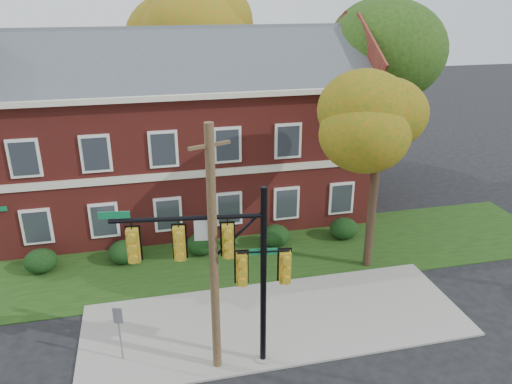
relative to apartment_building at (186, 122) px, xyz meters
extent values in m
plane|color=black|center=(2.00, -11.95, -4.99)|extent=(120.00, 120.00, 0.00)
cube|color=gray|center=(2.00, -10.95, -4.95)|extent=(14.00, 5.00, 0.08)
cube|color=#193811|center=(2.00, -5.95, -4.97)|extent=(30.00, 6.00, 0.04)
cube|color=maroon|center=(0.00, 0.05, -1.49)|extent=(18.00, 8.00, 7.00)
cube|color=beige|center=(0.00, 0.05, 2.13)|extent=(18.80, 8.80, 0.24)
cube|color=beige|center=(0.00, -3.98, -1.49)|extent=(18.00, 0.12, 0.35)
ellipsoid|color=black|center=(-7.00, -5.25, -4.46)|extent=(1.40, 1.26, 1.05)
ellipsoid|color=black|center=(-3.50, -5.25, -4.46)|extent=(1.40, 1.26, 1.05)
ellipsoid|color=black|center=(0.00, -5.25, -4.46)|extent=(1.40, 1.26, 1.05)
ellipsoid|color=black|center=(3.50, -5.25, -4.46)|extent=(1.40, 1.26, 1.05)
ellipsoid|color=black|center=(7.00, -5.25, -4.46)|extent=(1.40, 1.26, 1.05)
cylinder|color=black|center=(7.00, -7.95, -2.11)|extent=(0.36, 0.36, 5.76)
ellipsoid|color=#A6600E|center=(7.00, -7.95, 1.49)|extent=(4.25, 4.25, 3.60)
ellipsoid|color=#A6600E|center=(7.62, -8.33, 2.09)|extent=(3.50, 3.50, 3.00)
cylinder|color=black|center=(11.00, 1.05, -1.47)|extent=(0.36, 0.36, 7.04)
ellipsoid|color=#1B380F|center=(11.00, 1.05, 2.93)|extent=(5.95, 5.95, 5.04)
ellipsoid|color=#1B380F|center=(11.88, 0.52, 3.53)|extent=(4.90, 4.90, 4.20)
cylinder|color=black|center=(1.00, 8.05, -1.15)|extent=(0.36, 0.36, 7.68)
ellipsoid|color=#B8520F|center=(1.00, 8.05, 3.65)|extent=(6.46, 6.46, 5.47)
ellipsoid|color=#B8520F|center=(1.95, 7.48, 4.25)|extent=(5.32, 5.32, 4.56)
cylinder|color=gray|center=(1.00, -12.95, -4.92)|extent=(0.50, 0.50, 0.14)
cylinder|color=black|center=(1.00, -12.95, -1.89)|extent=(0.22, 0.22, 6.19)
cylinder|color=black|center=(-1.19, -12.66, 0.32)|extent=(4.40, 0.73, 0.14)
cylinder|color=black|center=(1.00, -12.95, -0.87)|extent=(1.59, 0.28, 0.07)
cube|color=#AD8B1B|center=(-2.77, -12.45, -0.47)|extent=(0.42, 0.31, 1.03)
cube|color=#AD8B1B|center=(-1.46, -12.62, -0.47)|extent=(0.42, 0.31, 1.03)
cube|color=#AD8B1B|center=(-0.05, -12.81, -0.47)|extent=(0.42, 0.31, 1.03)
cube|color=silver|center=(-0.75, -12.71, -0.08)|extent=(0.53, 0.11, 0.66)
cube|color=#0E6A3C|center=(-3.21, -12.39, 0.52)|extent=(0.88, 0.15, 0.21)
cube|color=#AD8B1B|center=(0.34, -12.86, -1.45)|extent=(0.42, 0.31, 1.03)
cube|color=#AD8B1B|center=(1.66, -13.04, -1.45)|extent=(0.42, 0.31, 1.03)
cube|color=#0E6A3C|center=(1.00, -12.95, -0.87)|extent=(0.84, 0.15, 0.20)
cylinder|color=#4A3422|center=(-0.50, -12.85, -0.92)|extent=(0.35, 0.35, 8.13)
cube|color=#4A3422|center=(-0.50, -12.85, 2.51)|extent=(1.22, 0.53, 0.09)
cylinder|color=slate|center=(-3.50, -11.87, -3.96)|extent=(0.07, 0.07, 2.06)
cube|color=slate|center=(-3.50, -11.87, -3.21)|extent=(0.30, 0.11, 0.58)
camera|label=1|loc=(-2.21, -25.73, 6.38)|focal=35.00mm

